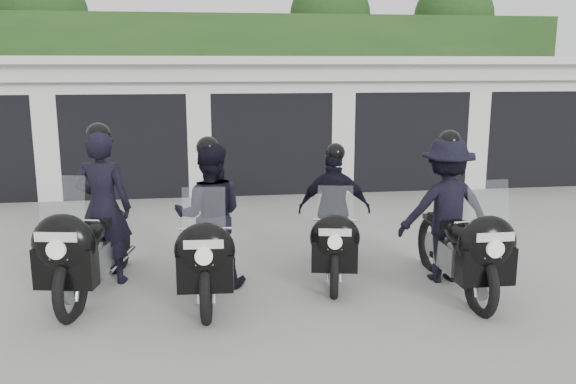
{
  "coord_description": "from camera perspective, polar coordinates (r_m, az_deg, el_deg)",
  "views": [
    {
      "loc": [
        -1.47,
        -7.5,
        2.83
      ],
      "look_at": [
        -0.31,
        0.78,
        1.05
      ],
      "focal_mm": 38.0,
      "sensor_mm": 36.0,
      "label": 1
    }
  ],
  "objects": [
    {
      "name": "ground",
      "position": [
        8.15,
        2.95,
        -8.32
      ],
      "size": [
        80.0,
        80.0,
        0.0
      ],
      "primitive_type": "plane",
      "color": "gray",
      "rests_on": "ground"
    },
    {
      "name": "garage_block",
      "position": [
        15.69,
        -2.57,
        6.86
      ],
      "size": [
        16.4,
        6.8,
        2.96
      ],
      "color": "silver",
      "rests_on": "ground"
    },
    {
      "name": "background_vegetation",
      "position": [
        20.5,
        -2.86,
        11.82
      ],
      "size": [
        20.0,
        3.9,
        5.8
      ],
      "color": "#193C15",
      "rests_on": "ground"
    },
    {
      "name": "police_bike_a",
      "position": [
        7.92,
        -17.67,
        -3.0
      ],
      "size": [
        1.02,
        2.46,
        2.16
      ],
      "rotation": [
        0.0,
        0.0,
        -0.19
      ],
      "color": "black",
      "rests_on": "ground"
    },
    {
      "name": "police_bike_b",
      "position": [
        7.63,
        -7.4,
        -3.19
      ],
      "size": [
        0.94,
        2.29,
        2.0
      ],
      "rotation": [
        0.0,
        0.0,
        -0.06
      ],
      "color": "black",
      "rests_on": "ground"
    },
    {
      "name": "police_bike_c",
      "position": [
        8.25,
        4.36,
        -2.46
      ],
      "size": [
        1.09,
        2.07,
        1.82
      ],
      "rotation": [
        0.0,
        0.0,
        -0.21
      ],
      "color": "black",
      "rests_on": "ground"
    },
    {
      "name": "police_bike_d",
      "position": [
        8.05,
        15.02,
        -2.46
      ],
      "size": [
        1.23,
        2.36,
        2.05
      ],
      "rotation": [
        0.0,
        0.0,
        0.0
      ],
      "color": "black",
      "rests_on": "ground"
    }
  ]
}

